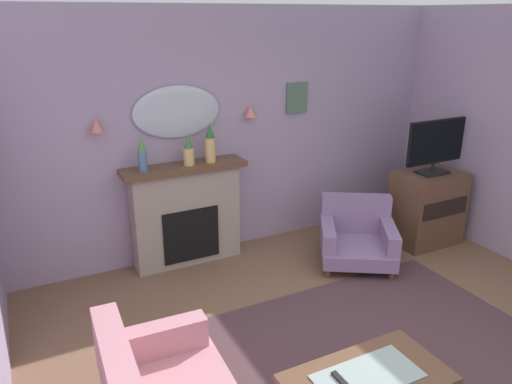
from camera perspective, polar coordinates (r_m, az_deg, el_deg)
floor at (r=4.28m, az=14.98°, el=-20.75°), size 6.27×6.50×0.10m
wall_back at (r=5.77m, az=-2.35°, el=6.96°), size 6.27×0.10×2.80m
patterned_rug at (r=4.36m, az=13.23°, el=-18.79°), size 3.20×2.40×0.01m
fireplace at (r=5.57m, az=-8.06°, el=-2.67°), size 1.36×0.36×1.16m
mantel_vase_centre at (r=5.18m, az=-13.08°, el=4.33°), size 0.10×0.10×0.37m
mantel_vase_right at (r=5.32m, az=-7.84°, el=4.79°), size 0.12×0.12×0.35m
mantel_vase_left at (r=5.39m, az=-5.35°, el=5.58°), size 0.11×0.11×0.43m
wall_mirror at (r=5.37m, az=-9.16°, el=9.15°), size 0.96×0.06×0.56m
wall_sconce_left at (r=5.14m, az=-18.04°, el=7.38°), size 0.14×0.14×0.14m
wall_sconce_right at (r=5.65m, az=-0.65°, el=9.41°), size 0.14×0.14×0.14m
framed_picture at (r=6.00m, az=4.76°, el=10.83°), size 0.28×0.03×0.36m
coffee_table at (r=3.58m, az=12.76°, el=-20.81°), size 1.10×0.60×0.45m
tv_remote at (r=3.47m, az=9.75°, el=-20.69°), size 0.04×0.16×0.02m
armchair_in_corner at (r=5.76m, az=11.60°, el=-4.98°), size 1.11×1.12×0.71m
tv_cabinet at (r=6.40m, az=19.17°, el=-1.72°), size 0.80×0.57×0.90m
tv_flatscreen at (r=6.15m, az=20.14°, el=5.12°), size 0.84×0.24×0.65m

